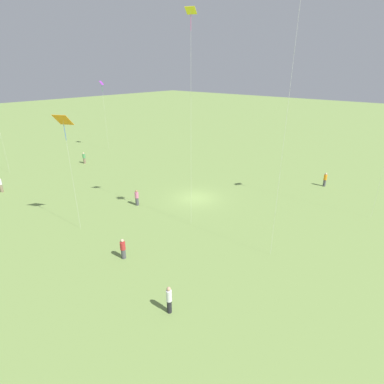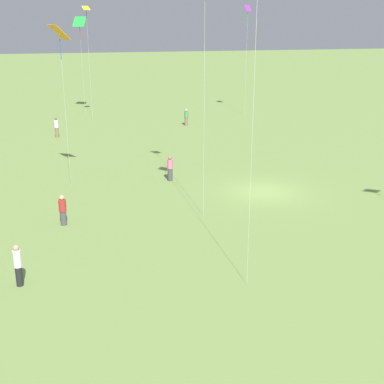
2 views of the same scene
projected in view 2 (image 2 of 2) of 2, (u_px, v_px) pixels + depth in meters
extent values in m
plane|color=#7A994C|center=(264.00, 192.00, 32.93)|extent=(240.00, 240.00, 0.00)
cylinder|color=#4C4C51|center=(63.00, 218.00, 27.75)|extent=(0.44, 0.44, 0.77)
cylinder|color=#B72D2D|center=(62.00, 205.00, 27.53)|extent=(0.52, 0.52, 0.61)
sphere|color=beige|center=(62.00, 198.00, 27.39)|extent=(0.24, 0.24, 0.24)
cylinder|color=#4C4C51|center=(170.00, 175.00, 35.00)|extent=(0.36, 0.36, 0.83)
cylinder|color=pink|center=(170.00, 164.00, 34.77)|extent=(0.42, 0.42, 0.60)
sphere|color=#A87A56|center=(170.00, 158.00, 34.64)|extent=(0.24, 0.24, 0.24)
cylinder|color=#847056|center=(186.00, 121.00, 51.87)|extent=(0.36, 0.36, 0.82)
cylinder|color=#4C9956|center=(186.00, 114.00, 51.65)|extent=(0.43, 0.43, 0.59)
sphere|color=beige|center=(186.00, 110.00, 51.51)|extent=(0.24, 0.24, 0.24)
cylinder|color=#232328|center=(19.00, 276.00, 21.57)|extent=(0.35, 0.35, 0.84)
cylinder|color=white|center=(17.00, 259.00, 21.32)|extent=(0.41, 0.41, 0.71)
sphere|color=tan|center=(16.00, 248.00, 21.17)|extent=(0.24, 0.24, 0.24)
cylinder|color=#847056|center=(57.00, 133.00, 46.96)|extent=(0.38, 0.38, 0.89)
cylinder|color=white|center=(56.00, 124.00, 46.71)|extent=(0.45, 0.45, 0.66)
sphere|color=brown|center=(56.00, 119.00, 46.56)|extent=(0.24, 0.24, 0.24)
cube|color=purple|center=(248.00, 8.00, 53.91)|extent=(0.77, 0.88, 0.62)
cylinder|color=green|center=(248.00, 16.00, 54.16)|extent=(0.04, 0.04, 1.11)
cylinder|color=silver|center=(246.00, 63.00, 55.65)|extent=(0.01, 0.01, 10.85)
cube|color=green|center=(79.00, 22.00, 54.35)|extent=(1.28, 1.49, 0.99)
cylinder|color=red|center=(80.00, 33.00, 54.70)|extent=(0.04, 0.04, 1.41)
cylinder|color=silver|center=(82.00, 69.00, 55.88)|extent=(0.01, 0.01, 9.56)
cube|color=orange|center=(59.00, 32.00, 30.95)|extent=(1.50, 1.35, 0.86)
cylinder|color=blue|center=(61.00, 49.00, 31.26)|extent=(0.04, 0.04, 1.18)
cylinder|color=silver|center=(65.00, 113.00, 32.46)|extent=(0.01, 0.01, 9.41)
cube|color=yellow|center=(86.00, 8.00, 50.49)|extent=(0.79, 0.84, 0.39)
cylinder|color=black|center=(86.00, 14.00, 50.67)|extent=(0.04, 0.04, 0.74)
cylinder|color=silver|center=(89.00, 67.00, 52.23)|extent=(0.01, 0.01, 10.85)
cylinder|color=silver|center=(204.00, 58.00, 26.38)|extent=(0.01, 0.01, 16.78)
cylinder|color=silver|center=(256.00, 22.00, 18.52)|extent=(0.01, 0.01, 20.40)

